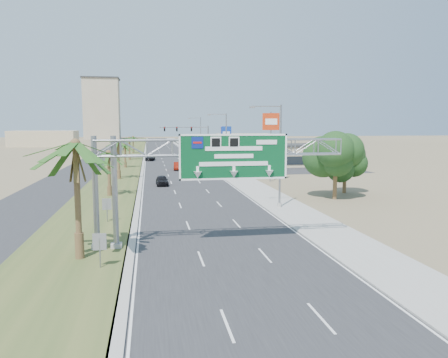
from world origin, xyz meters
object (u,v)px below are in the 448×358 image
Objects in this scene: car_right_lane at (203,162)px; sign_gantry at (209,156)px; palm_near at (75,145)px; signal_mast at (199,141)px; pole_sign_blue at (226,136)px; car_mid_lane at (178,166)px; car_left_lane at (162,180)px; pole_sign_red_far at (226,133)px; pole_sign_red_near at (271,126)px; store_building at (285,156)px; car_far at (150,158)px.

sign_gantry is at bearing -94.89° from car_right_lane.
signal_mast is at bearing 77.34° from palm_near.
car_mid_lane is at bearing -157.72° from pole_sign_blue.
signal_mast is at bearing 121.03° from pole_sign_blue.
car_left_lane is 42.27m from pole_sign_red_far.
pole_sign_red_far is (12.03, 18.74, 5.51)m from car_mid_lane.
signal_mast reaches higher than car_left_lane.
pole_sign_blue is at bearing 96.38° from pole_sign_red_near.
palm_near is 40.18m from pole_sign_red_near.
car_left_lane is at bearing -118.40° from pole_sign_blue.
palm_near is 1.06× the size of pole_sign_red_far.
car_right_lane is (8.85, 26.32, 0.11)m from car_left_lane.
car_mid_lane reaches higher than car_left_lane.
signal_mast is at bearing 70.62° from car_mid_lane.
pole_sign_red_near is (21.40, 34.00, 1.00)m from palm_near.
car_mid_lane is 23.28m from pole_sign_red_near.
signal_mast is 6.69m from car_right_lane.
sign_gantry is at bearing -112.36° from store_building.
signal_mast reaches higher than car_far.
store_building is 2.23× the size of pole_sign_blue.
pole_sign_red_far is at bearing -5.95° from car_far.
store_building reaches higher than car_far.
pole_sign_red_near is at bearing 67.53° from sign_gantry.
car_left_lane is at bearing -173.97° from pole_sign_red_near.
car_mid_lane is (9.33, 52.54, -6.22)m from palm_near.
palm_near is 1.94× the size of car_mid_lane.
pole_sign_red_far reaches higher than car_left_lane.
car_far is at bearing 112.41° from pole_sign_red_near.
car_left_lane is at bearing -106.87° from car_right_lane.
pole_sign_red_near reaches higher than car_far.
pole_sign_red_far is (21.36, 71.28, -0.71)m from palm_near.
sign_gantry is 70.60m from pole_sign_red_far.
palm_near is at bearing -102.36° from car_right_lane.
sign_gantry is 34.75m from pole_sign_red_near.
car_left_lane is at bearing -134.66° from store_building.
signal_mast is 33.01m from car_left_lane.
palm_near is at bearing -166.68° from sign_gantry.
pole_sign_red_near is at bearing -73.10° from car_right_lane.
pole_sign_blue is (-2.51, 22.47, -1.91)m from pole_sign_red_near.
car_left_lane is (-8.52, -31.62, -4.18)m from signal_mast.
palm_near is at bearing -102.66° from signal_mast.
signal_mast is at bearing 95.24° from car_right_lane.
sign_gantry is 8.41m from palm_near.
palm_near reaches higher than signal_mast.
pole_sign_red_near is 1.24× the size of pole_sign_blue.
store_building is 4.17× the size of car_mid_lane.
sign_gantry is 30.98m from car_left_lane.
palm_near is 1.04× the size of pole_sign_blue.
car_left_lane is at bearing -81.18° from car_far.
car_mid_lane is at bearing -122.71° from pole_sign_red_far.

